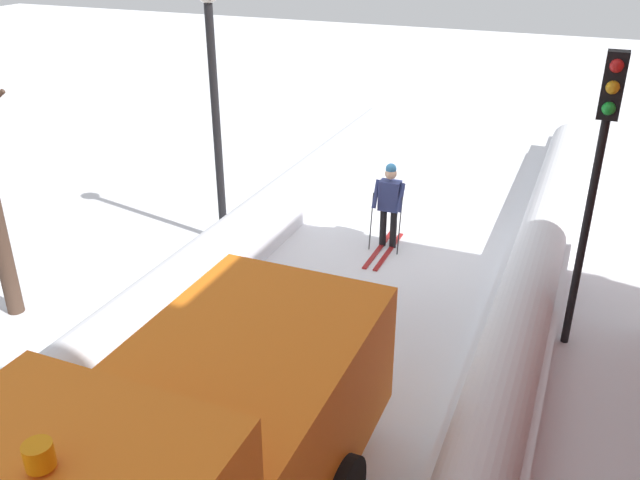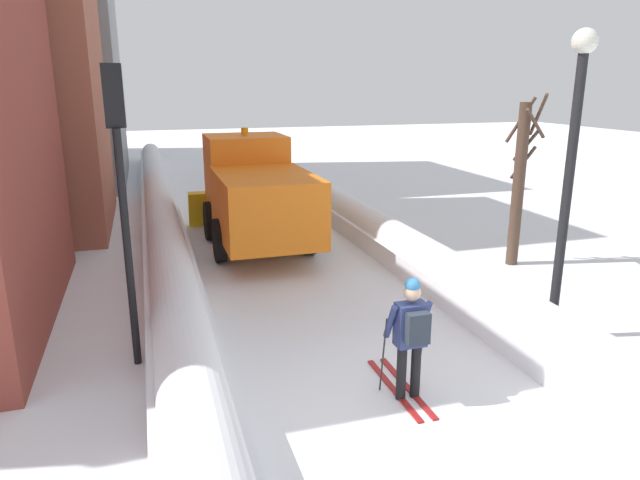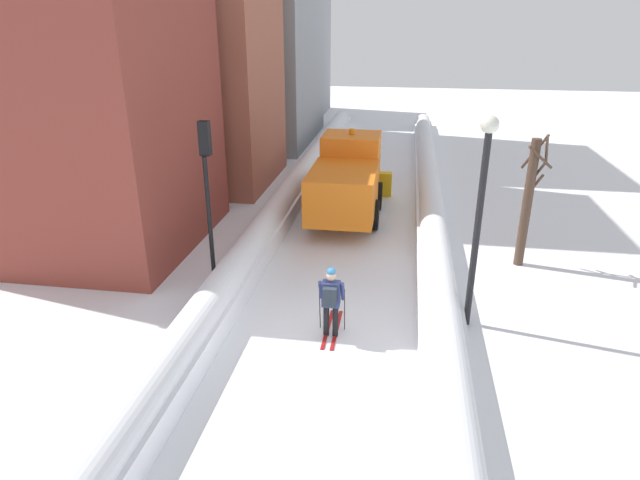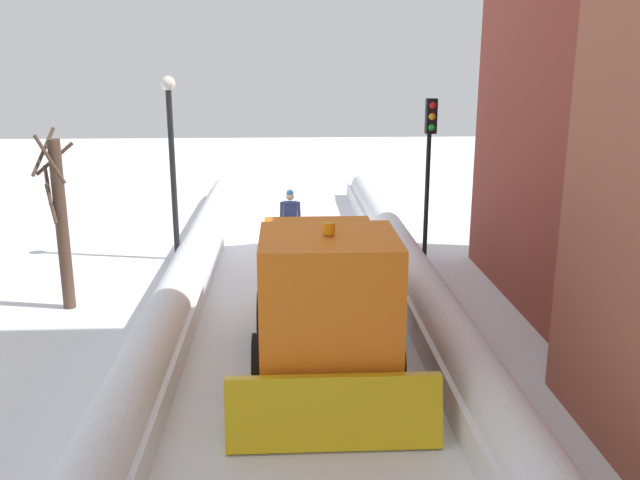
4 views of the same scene
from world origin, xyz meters
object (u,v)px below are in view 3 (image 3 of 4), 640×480
skier (331,299)px  street_lamp (481,199)px  plow_truck (347,180)px  bare_tree_near (528,200)px  traffic_light_pole (207,174)px

skier → street_lamp: bearing=18.1°
plow_truck → bare_tree_near: (5.75, -3.41, 0.61)m
bare_tree_near → skier: bearing=-136.4°
plow_truck → skier: 8.38m
skier → traffic_light_pole: bearing=147.8°
traffic_light_pole → bare_tree_near: size_ratio=1.12×
traffic_light_pole → bare_tree_near: traffic_light_pole is taller
skier → street_lamp: size_ratio=0.35×
skier → street_lamp: 4.12m
skier → street_lamp: (3.27, 1.07, 2.27)m
skier → traffic_light_pole: traffic_light_pole is taller
skier → bare_tree_near: size_ratio=0.44×
street_lamp → bare_tree_near: (1.92, 3.87, -1.19)m
traffic_light_pole → street_lamp: bearing=-10.2°
street_lamp → bare_tree_near: 4.48m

